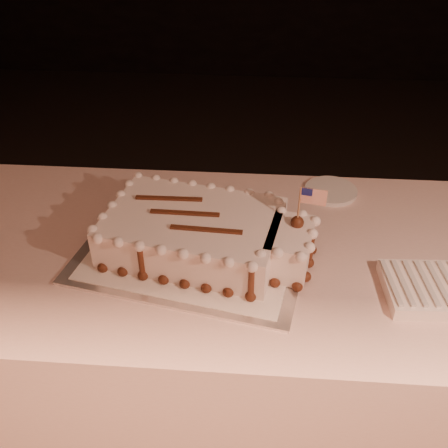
# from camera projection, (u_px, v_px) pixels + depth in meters

# --- Properties ---
(room_shell) EXTENTS (6.10, 8.10, 2.90)m
(room_shell) POSITION_uv_depth(u_px,v_px,m) (317.00, 122.00, 0.47)
(room_shell) COLOR black
(room_shell) RESTS_ON ground
(banquet_table) EXTENTS (2.40, 0.80, 0.75)m
(banquet_table) POSITION_uv_depth(u_px,v_px,m) (266.00, 344.00, 1.56)
(banquet_table) COLOR beige
(banquet_table) RESTS_ON ground
(cake_board) EXTENTS (0.66, 0.55, 0.01)m
(cake_board) POSITION_uv_depth(u_px,v_px,m) (194.00, 249.00, 1.33)
(cake_board) COLOR silver
(cake_board) RESTS_ON banquet_table
(doily) EXTENTS (0.59, 0.49, 0.00)m
(doily) POSITION_uv_depth(u_px,v_px,m) (194.00, 248.00, 1.33)
(doily) COLOR white
(doily) RESTS_ON cake_board
(sheet_cake) EXTENTS (0.58, 0.39, 0.22)m
(sheet_cake) POSITION_uv_depth(u_px,v_px,m) (205.00, 234.00, 1.29)
(sheet_cake) COLOR white
(sheet_cake) RESTS_ON doily
(napkin_stack) EXTENTS (0.25, 0.19, 0.04)m
(napkin_stack) POSITION_uv_depth(u_px,v_px,m) (437.00, 289.00, 1.19)
(napkin_stack) COLOR white
(napkin_stack) RESTS_ON banquet_table
(side_plate) EXTENTS (0.16, 0.16, 0.01)m
(side_plate) POSITION_uv_depth(u_px,v_px,m) (331.00, 191.00, 1.56)
(side_plate) COLOR silver
(side_plate) RESTS_ON banquet_table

